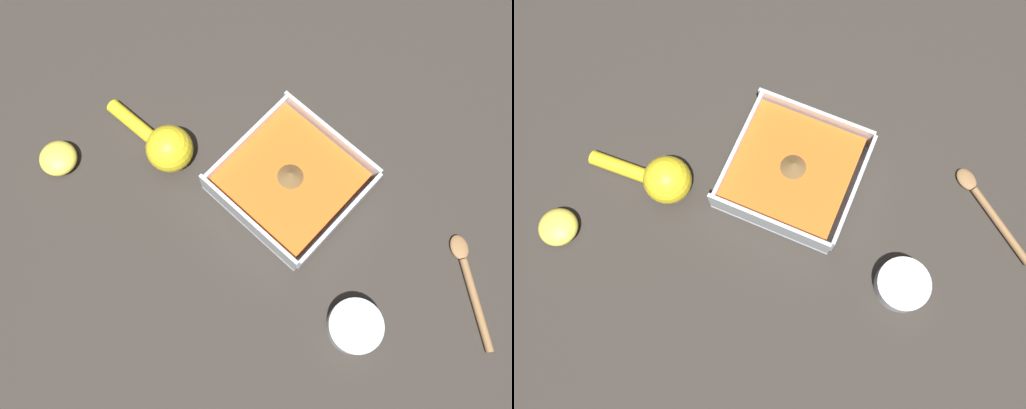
{
  "view_description": "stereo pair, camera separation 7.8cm",
  "coord_description": "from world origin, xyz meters",
  "views": [
    {
      "loc": [
        0.14,
        -0.24,
        0.78
      ],
      "look_at": [
        -0.01,
        -0.07,
        0.03
      ],
      "focal_mm": 35.0,
      "sensor_mm": 36.0,
      "label": 1
    },
    {
      "loc": [
        0.08,
        -0.28,
        0.78
      ],
      "look_at": [
        -0.01,
        -0.07,
        0.03
      ],
      "focal_mm": 35.0,
      "sensor_mm": 36.0,
      "label": 2
    }
  ],
  "objects": [
    {
      "name": "ground_plane",
      "position": [
        0.0,
        0.0,
        0.0
      ],
      "size": [
        4.0,
        4.0,
        0.0
      ],
      "primitive_type": "plane",
      "color": "#332D28"
    },
    {
      "name": "square_dish",
      "position": [
        0.0,
        -0.01,
        0.02
      ],
      "size": [
        0.2,
        0.2,
        0.06
      ],
      "color": "silver",
      "rests_on": "ground_plane"
    },
    {
      "name": "spice_bowl",
      "position": [
        0.22,
        -0.11,
        0.01
      ],
      "size": [
        0.08,
        0.08,
        0.03
      ],
      "color": "silver",
      "rests_on": "ground_plane"
    },
    {
      "name": "lemon_squeezer",
      "position": [
        -0.18,
        -0.1,
        0.04
      ],
      "size": [
        0.18,
        0.08,
        0.08
      ],
      "rotation": [
        0.0,
        0.0,
        0.05
      ],
      "color": "yellow",
      "rests_on": "ground_plane"
    },
    {
      "name": "lemon_half",
      "position": [
        -0.31,
        -0.24,
        0.02
      ],
      "size": [
        0.06,
        0.06,
        0.03
      ],
      "color": "#EFDB4C",
      "rests_on": "ground_plane"
    },
    {
      "name": "wooden_spoon",
      "position": [
        0.31,
        0.06,
        0.01
      ],
      "size": [
        0.16,
        0.13,
        0.01
      ],
      "rotation": [
        0.0,
        0.0,
        2.49
      ],
      "color": "olive",
      "rests_on": "ground_plane"
    }
  ]
}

